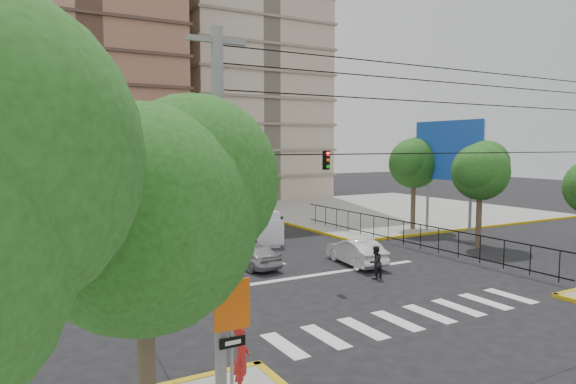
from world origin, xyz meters
TOP-DOWN VIEW (x-y plane):
  - ground at (0.00, 0.00)m, footprint 160.00×160.00m
  - sidewalk_ne at (20.00, 20.00)m, footprint 26.00×26.00m
  - crosswalk_stripes at (0.00, -6.00)m, footprint 12.00×2.40m
  - stop_line at (0.00, 1.20)m, footprint 13.00×0.40m
  - tower_beige at (14.00, 40.00)m, footprint 17.00×16.00m
  - park_fence at (9.00, 4.50)m, footprint 0.10×22.50m
  - billboard at (14.45, 6.00)m, footprint 0.36×6.20m
  - tree_sw_near at (-10.90, -9.99)m, footprint 5.63×4.60m
  - tree_park_a at (13.08, 2.01)m, footprint 4.41×3.60m
  - tree_park_c at (14.09, 9.01)m, footprint 4.65×3.80m
  - tree_tudor at (-11.90, 16.01)m, footprint 5.39×4.40m
  - traffic_light_nw at (-7.80, 7.80)m, footprint 0.28×0.22m
  - traffic_light_hanging at (0.00, -2.04)m, footprint 18.00×9.12m
  - utility_pole_sw at (-9.00, -9.00)m, footprint 1.40×0.28m
  - district_sign at (-8.80, -9.24)m, footprint 0.90×0.12m
  - van_right_lane at (1.38, 10.52)m, footprint 2.63×5.29m
  - van_left_lane at (-1.27, 20.06)m, footprint 2.00×4.73m
  - car_silver_front_left at (-1.90, 4.30)m, footprint 2.13×4.24m
  - car_white_front_right at (3.36, 2.05)m, footprint 1.99×4.48m
  - car_grey_mid_left at (-1.61, 9.60)m, footprint 3.14×5.79m
  - car_silver_rear_left at (-1.06, 15.20)m, footprint 1.97×4.68m
  - car_darkgrey_mid_right at (3.22, 15.61)m, footprint 2.03×3.84m
  - car_white_rear_right at (2.13, 20.91)m, footprint 1.53×4.11m
  - pedestrian_sw_corner at (-8.19, -8.40)m, footprint 0.68×0.76m
  - pedestrian_crosswalk at (2.37, -0.82)m, footprint 0.90×0.77m

SIDE VIEW (x-z plane):
  - ground at x=0.00m, z-range 0.00..0.00m
  - park_fence at x=9.00m, z-range -0.83..0.83m
  - crosswalk_stripes at x=0.00m, z-range 0.00..0.01m
  - stop_line at x=0.00m, z-range 0.00..0.01m
  - sidewalk_ne at x=20.00m, z-range 0.00..0.15m
  - car_darkgrey_mid_right at x=3.22m, z-range 0.00..1.25m
  - car_white_rear_right at x=2.13m, z-range 0.00..1.34m
  - car_silver_rear_left at x=-1.06m, z-range 0.00..1.35m
  - car_silver_front_left at x=-1.90m, z-range 0.00..1.39m
  - car_white_front_right at x=3.36m, z-range 0.00..1.43m
  - car_grey_mid_left at x=-1.61m, z-range 0.00..1.54m
  - pedestrian_crosswalk at x=2.37m, z-range 0.00..1.62m
  - pedestrian_sw_corner at x=-8.19m, z-range 0.15..1.89m
  - van_left_lane at x=-1.27m, z-range -0.03..2.08m
  - van_right_lane at x=1.38m, z-range -0.03..2.25m
  - district_sign at x=-8.80m, z-range 0.85..4.05m
  - traffic_light_nw at x=-7.80m, z-range 0.91..5.31m
  - utility_pole_sw at x=-9.00m, z-range 0.27..9.27m
  - tree_park_a at x=13.08m, z-range 1.60..8.42m
  - tree_tudor at x=-11.90m, z-range 1.50..8.93m
  - tree_sw_near at x=-10.90m, z-range 1.48..9.06m
  - tree_park_c at x=14.09m, z-range 1.71..8.96m
  - traffic_light_hanging at x=0.00m, z-range 5.44..6.36m
  - billboard at x=14.45m, z-range 1.95..10.05m
  - tower_beige at x=14.00m, z-range 0.00..48.00m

